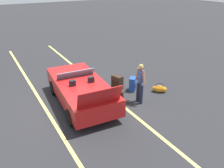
# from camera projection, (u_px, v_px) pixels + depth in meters

# --- Properties ---
(ground_plane) EXTENTS (80.00, 80.00, 0.00)m
(ground_plane) POSITION_uv_depth(u_px,v_px,m) (82.00, 103.00, 9.25)
(ground_plane) COLOR #28282B
(lot_line_near) EXTENTS (18.00, 0.12, 0.01)m
(lot_line_near) POSITION_uv_depth(u_px,v_px,m) (110.00, 95.00, 9.84)
(lot_line_near) COLOR #EAE066
(lot_line_near) RESTS_ON ground_plane
(lot_line_mid) EXTENTS (18.00, 0.12, 0.01)m
(lot_line_mid) POSITION_uv_depth(u_px,v_px,m) (48.00, 112.00, 8.61)
(lot_line_mid) COLOR #EAE066
(lot_line_mid) RESTS_ON ground_plane
(convertible_car) EXTENTS (4.27, 2.07, 1.53)m
(convertible_car) POSITION_uv_depth(u_px,v_px,m) (79.00, 88.00, 9.15)
(convertible_car) COLOR red
(convertible_car) RESTS_ON ground_plane
(suitcase_large_black) EXTENTS (0.54, 0.41, 0.74)m
(suitcase_large_black) POSITION_uv_depth(u_px,v_px,m) (117.00, 84.00, 10.05)
(suitcase_large_black) COLOR #2D2319
(suitcase_large_black) RESTS_ON ground_plane
(suitcase_medium_bright) EXTENTS (0.45, 0.46, 0.62)m
(suitcase_medium_bright) POSITION_uv_depth(u_px,v_px,m) (133.00, 84.00, 10.14)
(suitcase_medium_bright) COLOR #1E479E
(suitcase_medium_bright) RESTS_ON ground_plane
(suitcase_small_carryon) EXTENTS (0.39, 0.36, 0.72)m
(suitcase_small_carryon) POSITION_uv_depth(u_px,v_px,m) (121.00, 96.00, 9.24)
(suitcase_small_carryon) COLOR #2D2319
(suitcase_small_carryon) RESTS_ON ground_plane
(duffel_bag) EXTENTS (0.65, 0.68, 0.34)m
(duffel_bag) POSITION_uv_depth(u_px,v_px,m) (159.00, 89.00, 10.07)
(duffel_bag) COLOR orange
(duffel_bag) RESTS_ON ground_plane
(traveler_person) EXTENTS (0.60, 0.23, 1.65)m
(traveler_person) POSITION_uv_depth(u_px,v_px,m) (140.00, 81.00, 8.91)
(traveler_person) COLOR #1E2338
(traveler_person) RESTS_ON ground_plane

